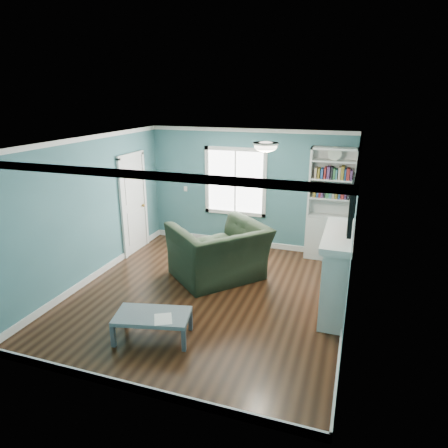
% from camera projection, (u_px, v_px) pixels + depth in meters
% --- Properties ---
extents(floor, '(5.00, 5.00, 0.00)m').
position_uv_depth(floor, '(208.00, 294.00, 6.86)').
color(floor, black).
rests_on(floor, ground).
extents(room_walls, '(5.00, 5.00, 5.00)m').
position_uv_depth(room_walls, '(207.00, 206.00, 6.37)').
color(room_walls, '#3C6E75').
rests_on(room_walls, ground).
extents(trim, '(4.50, 5.00, 2.60)m').
position_uv_depth(trim, '(208.00, 226.00, 6.48)').
color(trim, white).
rests_on(trim, ground).
extents(window, '(1.40, 0.06, 1.50)m').
position_uv_depth(window, '(235.00, 182.00, 8.74)').
color(window, white).
rests_on(window, room_walls).
extents(bookshelf, '(0.90, 0.35, 2.31)m').
position_uv_depth(bookshelf, '(330.00, 216.00, 8.10)').
color(bookshelf, silver).
rests_on(bookshelf, ground).
extents(fireplace, '(0.44, 1.58, 1.30)m').
position_uv_depth(fireplace, '(337.00, 272.00, 6.21)').
color(fireplace, black).
rests_on(fireplace, ground).
extents(tv, '(0.06, 1.10, 0.65)m').
position_uv_depth(tv, '(352.00, 206.00, 5.83)').
color(tv, black).
rests_on(tv, fireplace).
extents(door, '(0.12, 0.98, 2.17)m').
position_uv_depth(door, '(134.00, 203.00, 8.47)').
color(door, silver).
rests_on(door, ground).
extents(ceiling_fixture, '(0.38, 0.38, 0.15)m').
position_uv_depth(ceiling_fixture, '(266.00, 146.00, 5.88)').
color(ceiling_fixture, white).
rests_on(ceiling_fixture, room_walls).
extents(light_switch, '(0.08, 0.01, 0.12)m').
position_uv_depth(light_switch, '(186.00, 189.00, 9.18)').
color(light_switch, white).
rests_on(light_switch, room_walls).
extents(recliner, '(1.81, 1.86, 1.38)m').
position_uv_depth(recliner, '(219.00, 243.00, 7.27)').
color(recliner, black).
rests_on(recliner, ground).
extents(coffee_table, '(1.13, 0.78, 0.37)m').
position_uv_depth(coffee_table, '(152.00, 317.00, 5.54)').
color(coffee_table, '#484D56').
rests_on(coffee_table, ground).
extents(paper_sheet, '(0.35, 0.38, 0.00)m').
position_uv_depth(paper_sheet, '(163.00, 319.00, 5.41)').
color(paper_sheet, white).
rests_on(paper_sheet, coffee_table).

